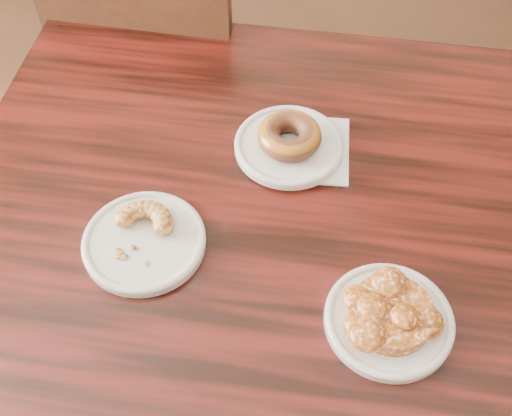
% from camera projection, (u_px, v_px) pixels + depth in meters
% --- Properties ---
extents(cafe_table, '(1.07, 1.07, 0.75)m').
position_uv_depth(cafe_table, '(266.00, 355.00, 1.23)').
color(cafe_table, black).
rests_on(cafe_table, floor).
extents(chair_far, '(0.44, 0.44, 0.90)m').
position_uv_depth(chair_far, '(173.00, 84.00, 1.58)').
color(chair_far, black).
rests_on(chair_far, floor).
extents(napkin, '(0.16, 0.16, 0.00)m').
position_uv_depth(napkin, '(303.00, 148.00, 1.04)').
color(napkin, silver).
rests_on(napkin, cafe_table).
extents(plate_donut, '(0.18, 0.18, 0.01)m').
position_uv_depth(plate_donut, '(289.00, 146.00, 1.03)').
color(plate_donut, white).
rests_on(plate_donut, napkin).
extents(plate_cruller, '(0.18, 0.18, 0.01)m').
position_uv_depth(plate_cruller, '(144.00, 242.00, 0.92)').
color(plate_cruller, silver).
rests_on(plate_cruller, cafe_table).
extents(plate_fritter, '(0.17, 0.17, 0.01)m').
position_uv_depth(plate_fritter, '(389.00, 320.00, 0.85)').
color(plate_fritter, silver).
rests_on(plate_fritter, cafe_table).
extents(glazed_donut, '(0.10, 0.10, 0.04)m').
position_uv_depth(glazed_donut, '(289.00, 136.00, 1.01)').
color(glazed_donut, brown).
rests_on(glazed_donut, plate_donut).
extents(apple_fritter, '(0.15, 0.15, 0.04)m').
position_uv_depth(apple_fritter, '(392.00, 312.00, 0.83)').
color(apple_fritter, '#452307').
rests_on(apple_fritter, plate_fritter).
extents(cruller_fragment, '(0.10, 0.10, 0.03)m').
position_uv_depth(cruller_fragment, '(142.00, 234.00, 0.91)').
color(cruller_fragment, '#5B2A12').
rests_on(cruller_fragment, plate_cruller).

